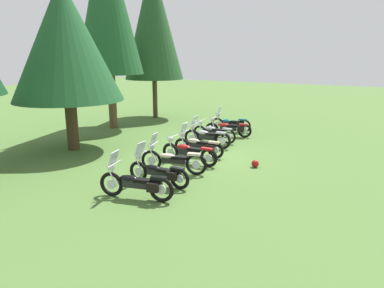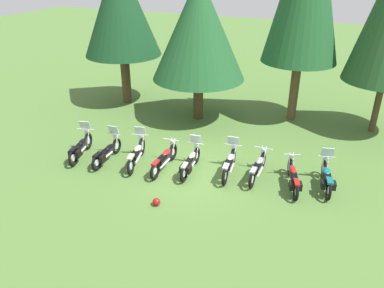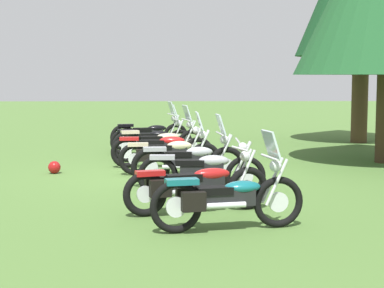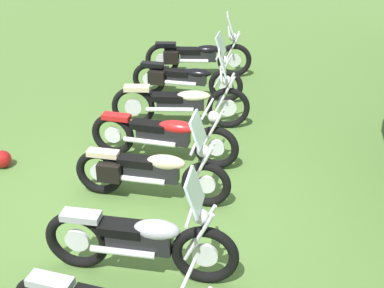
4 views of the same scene
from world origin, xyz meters
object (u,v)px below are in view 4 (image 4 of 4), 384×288
Objects in this scene: motorcycle_1 at (185,78)px; motorcycle_5 at (142,240)px; motorcycle_2 at (182,102)px; motorcycle_0 at (197,56)px; dropped_helmet at (2,159)px; motorcycle_3 at (164,136)px; motorcycle_4 at (150,171)px.

motorcycle_1 is 0.99× the size of motorcycle_5.
motorcycle_1 is at bearing 89.78° from motorcycle_2.
dropped_helmet is (4.55, -1.85, -0.33)m from motorcycle_0.
motorcycle_3 is 1.08× the size of motorcycle_4.
motorcycle_4 is 0.99× the size of motorcycle_5.
motorcycle_3 is 2.58m from motorcycle_5.
motorcycle_0 is at bearing 91.60° from motorcycle_1.
motorcycle_2 is 3.10m from dropped_helmet.
motorcycle_0 is at bearing 157.84° from dropped_helmet.
dropped_helmet is at bearing -123.40° from motorcycle_1.
motorcycle_2 is at bearing 94.17° from motorcycle_5.
motorcycle_1 reaches higher than motorcycle_3.
motorcycle_1 is 1.28m from motorcycle_2.
motorcycle_0 is 6.31m from motorcycle_5.
motorcycle_2 reaches higher than motorcycle_0.
dropped_helmet is at bearing -161.40° from motorcycle_3.
motorcycle_1 is 0.93× the size of motorcycle_3.
dropped_helmet is at bearing -126.38° from motorcycle_0.
dropped_helmet is at bearing 144.56° from motorcycle_5.
motorcycle_4 reaches higher than dropped_helmet.
motorcycle_4 reaches higher than motorcycle_1.
motorcycle_2 is (2.47, 0.42, 0.01)m from motorcycle_0.
dropped_helmet is (2.08, -2.27, -0.34)m from motorcycle_2.
motorcycle_5 reaches higher than motorcycle_3.
motorcycle_2 is 1.06× the size of motorcycle_5.
motorcycle_5 is at bearing -94.35° from motorcycle_0.
motorcycle_3 is 1.07× the size of motorcycle_5.
motorcycle_1 is 2.50m from motorcycle_3.
motorcycle_5 is (6.21, 1.08, 0.02)m from motorcycle_0.
motorcycle_3 is (1.22, 0.08, -0.03)m from motorcycle_2.
motorcycle_5 is at bearing -81.78° from motorcycle_1.
motorcycle_5 reaches higher than motorcycle_0.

